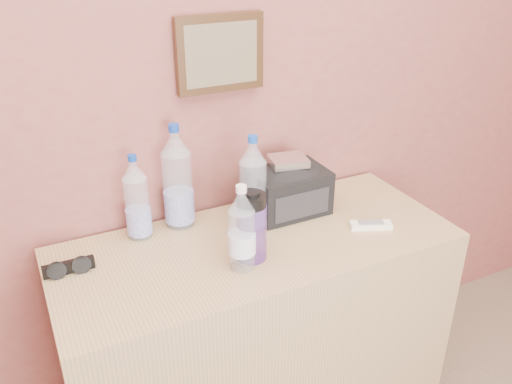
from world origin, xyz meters
The scene contains 11 objects.
picture_frame centered at (0.12, 1.98, 1.40)m, with size 0.30×0.03×0.25m, color #382311, non-canonical shape.
dresser centered at (0.12, 1.70, 0.42)m, with size 1.34×0.56×0.84m, color #A67D4B.
pet_large_a centered at (-0.22, 1.91, 0.97)m, with size 0.08×0.08×0.29m.
pet_large_b centered at (-0.07, 1.93, 1.00)m, with size 0.10×0.10×0.37m.
pet_large_c centered at (0.15, 1.80, 0.98)m, with size 0.09×0.09×0.34m.
pet_small centered at (0.01, 1.59, 0.96)m, with size 0.08×0.08×0.28m.
nalgene_bottle centered at (0.06, 1.63, 0.95)m, with size 0.10×0.10×0.23m.
sunglasses centered at (-0.47, 1.79, 0.86)m, with size 0.15×0.06×0.04m, color black, non-canonical shape.
ac_remote centered at (0.51, 1.61, 0.85)m, with size 0.14×0.05×0.02m, color beige.
toiletry_bag centered at (0.31, 1.84, 0.93)m, with size 0.27×0.19×0.18m, color black, non-canonical shape.
foil_packet centered at (0.31, 1.85, 1.03)m, with size 0.13×0.11×0.03m, color silver.
Camera 1 is at (-0.56, 0.33, 1.79)m, focal length 38.00 mm.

